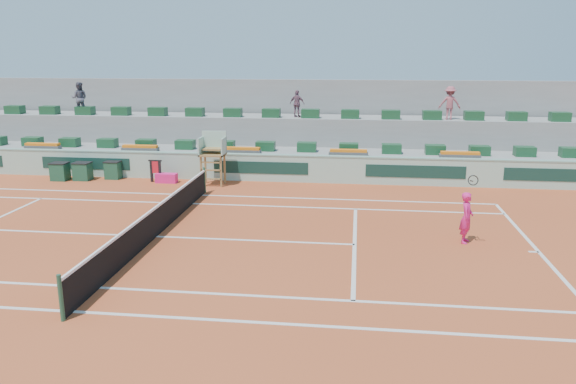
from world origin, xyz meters
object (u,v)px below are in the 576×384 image
Objects in this scene: drink_cooler_a at (113,170)px; tennis_player at (467,217)px; player_bag at (166,178)px; umpire_chair at (213,151)px.

tennis_player is (14.86, -7.42, 0.40)m from drink_cooler_a.
umpire_chair is at bearing -2.24° from player_bag.
drink_cooler_a is (-2.77, 0.49, 0.21)m from player_bag.
umpire_chair is at bearing -6.61° from drink_cooler_a.
drink_cooler_a is at bearing 153.46° from tennis_player.
player_bag is 13.95m from tennis_player.
drink_cooler_a is at bearing 173.39° from umpire_chair.
drink_cooler_a reaches higher than player_bag.
drink_cooler_a is (-5.02, 0.58, -1.12)m from umpire_chair.
tennis_player is at bearing -26.54° from drink_cooler_a.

